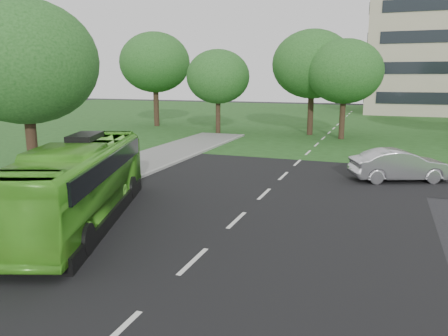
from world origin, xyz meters
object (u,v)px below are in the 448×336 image
(tree_park_b, at_px, (312,64))
(sedan, at_px, (400,165))
(tree_side_near, at_px, (24,62))
(tree_park_c, at_px, (345,72))
(tree_park_f, at_px, (155,63))
(tree_park_a, at_px, (218,77))
(bus, at_px, (79,183))

(tree_park_b, distance_m, sedan, 19.31)
(tree_park_b, bearing_deg, tree_side_near, -109.84)
(tree_side_near, relative_size, sedan, 1.77)
(tree_park_c, distance_m, sedan, 16.37)
(tree_park_f, height_order, tree_side_near, tree_park_f)
(tree_park_c, relative_size, sedan, 1.70)
(tree_side_near, bearing_deg, tree_park_f, 106.86)
(tree_park_f, bearing_deg, tree_side_near, -73.14)
(tree_park_a, bearing_deg, tree_side_near, -91.48)
(tree_side_near, bearing_deg, tree_park_b, 70.16)
(tree_side_near, distance_m, sedan, 19.02)
(tree_side_near, xyz_separation_m, sedan, (16.44, 8.05, -5.15))
(bus, xyz_separation_m, sedan, (11.39, 11.12, -0.65))
(tree_park_c, xyz_separation_m, tree_park_f, (-20.13, 3.58, 1.07))
(tree_park_b, relative_size, tree_side_near, 1.08)
(tree_park_a, distance_m, bus, 26.68)
(tree_park_c, height_order, tree_park_f, tree_park_f)
(bus, distance_m, sedan, 15.94)
(tree_park_b, bearing_deg, sedan, -66.28)
(tree_park_a, relative_size, tree_park_f, 0.78)
(tree_park_f, distance_m, sedan, 31.32)
(bus, bearing_deg, tree_park_f, 94.17)
(tree_park_c, bearing_deg, tree_park_a, -179.61)
(tree_park_b, height_order, sedan, tree_park_b)
(tree_park_f, xyz_separation_m, bus, (13.11, -29.68, -5.35))
(tree_park_b, distance_m, bus, 28.75)
(tree_park_c, height_order, bus, tree_park_c)
(sedan, bearing_deg, tree_park_f, 29.90)
(sedan, bearing_deg, bus, 111.34)
(tree_park_b, height_order, tree_park_c, tree_park_b)
(tree_park_c, xyz_separation_m, bus, (-7.01, -26.10, -4.28))
(tree_park_b, height_order, bus, tree_park_b)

